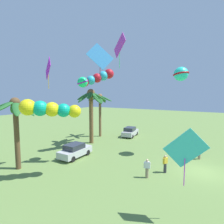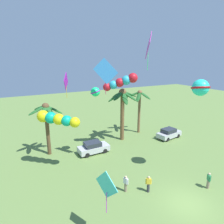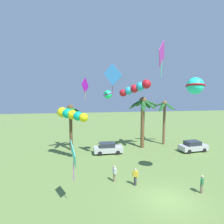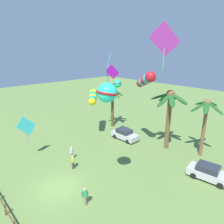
# 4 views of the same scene
# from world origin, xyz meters

# --- Properties ---
(ground_plane) EXTENTS (120.00, 120.00, 0.00)m
(ground_plane) POSITION_xyz_m (0.00, 0.00, 0.00)
(ground_plane) COLOR olive
(palm_tree_0) EXTENTS (3.82, 4.09, 6.98)m
(palm_tree_0) POSITION_xyz_m (6.15, 15.62, 5.28)
(palm_tree_0) COLOR brown
(palm_tree_0) RESTS_ON ground
(palm_tree_1) EXTENTS (4.60, 4.41, 7.64)m
(palm_tree_1) POSITION_xyz_m (2.25, 14.30, 5.72)
(palm_tree_1) COLOR brown
(palm_tree_1) RESTS_ON ground
(palm_tree_2) EXTENTS (4.10, 3.87, 6.62)m
(palm_tree_2) POSITION_xyz_m (-8.29, 14.58, 4.99)
(palm_tree_2) COLOR brown
(palm_tree_2) RESTS_ON ground
(rail_fence) EXTENTS (12.59, 0.12, 0.95)m
(rail_fence) POSITION_xyz_m (0.04, -4.49, 0.58)
(rail_fence) COLOR brown
(rail_fence) RESTS_ON ground
(parked_car_0) EXTENTS (3.93, 1.79, 1.51)m
(parked_car_0) POSITION_xyz_m (-3.25, 12.26, 0.75)
(parked_car_0) COLOR #BCBCC1
(parked_car_0) RESTS_ON ground
(parked_car_1) EXTENTS (4.09, 2.19, 1.51)m
(parked_car_1) POSITION_xyz_m (8.79, 11.45, 0.75)
(parked_car_1) COLOR #BCBCC1
(parked_car_1) RESTS_ON ground
(spectator_0) EXTENTS (0.35, 0.52, 1.59)m
(spectator_0) POSITION_xyz_m (-3.67, 3.80, 0.81)
(spectator_0) COLOR gray
(spectator_0) RESTS_ON ground
(spectator_1) EXTENTS (0.49, 0.39, 1.59)m
(spectator_1) POSITION_xyz_m (-1.90, 2.79, 0.81)
(spectator_1) COLOR #38383D
(spectator_1) RESTS_ON ground
(spectator_2) EXTENTS (0.39, 0.48, 1.59)m
(spectator_2) POSITION_xyz_m (3.33, 0.60, 0.81)
(spectator_2) COLOR gray
(spectator_2) RESTS_ON ground
(kite_diamond_0) EXTENTS (1.82, 2.74, 4.48)m
(kite_diamond_0) POSITION_xyz_m (3.39, 10.44, 13.12)
(kite_diamond_0) COLOR #C635B6
(kite_diamond_1) EXTENTS (0.42, 2.30, 3.23)m
(kite_diamond_1) POSITION_xyz_m (-7.32, 0.34, 3.99)
(kite_diamond_1) COLOR #3CCED2
(kite_ball_2) EXTENTS (2.11, 2.11, 1.53)m
(kite_ball_2) POSITION_xyz_m (3.61, 2.82, 9.11)
(kite_ball_2) COLOR #26E8CC
(kite_tube_3) EXTENTS (3.79, 3.49, 1.56)m
(kite_tube_3) POSITION_xyz_m (-7.95, 10.41, 5.73)
(kite_tube_3) COLOR yellow
(kite_diamond_4) EXTENTS (1.90, 1.97, 3.70)m
(kite_diamond_4) POSITION_xyz_m (-3.07, 8.93, 10.42)
(kite_diamond_4) COLOR #3C92DD
(kite_ball_5) EXTENTS (1.55, 1.56, 1.04)m
(kite_ball_5) POSITION_xyz_m (-3.40, 10.86, 8.10)
(kite_ball_5) COLOR #17EC80
(kite_tube_6) EXTENTS (3.79, 2.78, 2.26)m
(kite_tube_6) POSITION_xyz_m (0.44, 11.66, 8.91)
(kite_tube_6) COLOR red
(kite_diamond_7) EXTENTS (0.98, 1.88, 2.90)m
(kite_diamond_7) POSITION_xyz_m (-6.17, 12.58, 9.21)
(kite_diamond_7) COLOR #AD13C2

